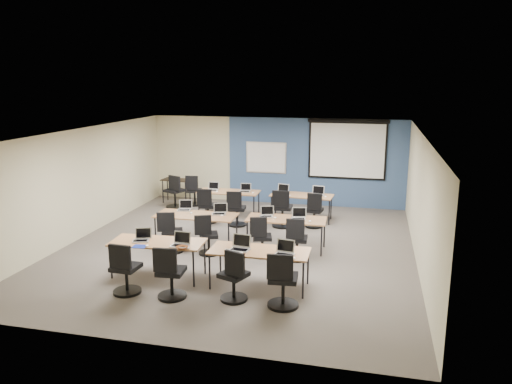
% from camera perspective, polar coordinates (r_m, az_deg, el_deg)
% --- Properties ---
extents(floor, '(8.00, 9.00, 0.02)m').
position_cam_1_polar(floor, '(11.78, -2.05, -6.38)').
color(floor, '#6B6354').
rests_on(floor, ground).
extents(ceiling, '(8.00, 9.00, 0.02)m').
position_cam_1_polar(ceiling, '(11.18, -2.17, 6.79)').
color(ceiling, white).
rests_on(ceiling, ground).
extents(wall_back, '(8.00, 0.04, 2.70)m').
position_cam_1_polar(wall_back, '(15.71, 2.29, 3.58)').
color(wall_back, beige).
rests_on(wall_back, ground).
extents(wall_front, '(8.00, 0.04, 2.70)m').
position_cam_1_polar(wall_front, '(7.35, -11.61, -7.59)').
color(wall_front, beige).
rests_on(wall_front, ground).
extents(wall_left, '(0.04, 9.00, 2.70)m').
position_cam_1_polar(wall_left, '(13.04, -19.30, 0.94)').
color(wall_left, beige).
rests_on(wall_left, ground).
extents(wall_right, '(0.04, 9.00, 2.70)m').
position_cam_1_polar(wall_right, '(11.05, 18.30, -1.04)').
color(wall_right, beige).
rests_on(wall_right, ground).
extents(blue_accent_panel, '(5.50, 0.04, 2.70)m').
position_cam_1_polar(blue_accent_panel, '(15.49, 6.82, 3.37)').
color(blue_accent_panel, '#3D5977').
rests_on(blue_accent_panel, wall_back).
extents(whiteboard, '(1.28, 0.03, 0.98)m').
position_cam_1_polar(whiteboard, '(15.68, 1.16, 3.94)').
color(whiteboard, silver).
rests_on(whiteboard, wall_back).
extents(projector_screen, '(2.40, 0.10, 1.82)m').
position_cam_1_polar(projector_screen, '(15.27, 10.40, 5.15)').
color(projector_screen, black).
rests_on(projector_screen, wall_back).
extents(training_table_front_left, '(1.85, 0.77, 0.73)m').
position_cam_1_polar(training_table_front_left, '(10.12, -11.17, -5.80)').
color(training_table_front_left, brown).
rests_on(training_table_front_left, floor).
extents(training_table_front_right, '(1.88, 0.78, 0.73)m').
position_cam_1_polar(training_table_front_right, '(9.44, 0.40, -6.92)').
color(training_table_front_right, '#A77530').
rests_on(training_table_front_right, floor).
extents(training_table_mid_left, '(1.92, 0.80, 0.73)m').
position_cam_1_polar(training_table_mid_left, '(11.91, -6.86, -2.78)').
color(training_table_mid_left, brown).
rests_on(training_table_mid_left, floor).
extents(training_table_mid_right, '(1.82, 0.76, 0.73)m').
position_cam_1_polar(training_table_mid_right, '(11.53, 3.49, -3.26)').
color(training_table_mid_right, '#AA682B').
rests_on(training_table_mid_right, floor).
extents(training_table_back_left, '(1.74, 0.73, 0.73)m').
position_cam_1_polar(training_table_back_left, '(14.28, -3.13, -0.10)').
color(training_table_back_left, '#A67A41').
rests_on(training_table_back_left, floor).
extents(training_table_back_right, '(1.71, 0.71, 0.73)m').
position_cam_1_polar(training_table_back_right, '(13.88, 5.24, -0.51)').
color(training_table_back_right, '#A7673B').
rests_on(training_table_back_right, floor).
extents(laptop_0, '(0.32, 0.27, 0.24)m').
position_cam_1_polar(laptop_0, '(10.20, -12.93, -5.11)').
color(laptop_0, '#A8A8AA').
rests_on(laptop_0, training_table_front_left).
extents(mouse_0, '(0.07, 0.10, 0.03)m').
position_cam_1_polar(mouse_0, '(9.87, -12.33, -6.01)').
color(mouse_0, white).
rests_on(mouse_0, training_table_front_left).
extents(task_chair_0, '(0.52, 0.52, 1.00)m').
position_cam_1_polar(task_chair_0, '(9.54, -14.75, -8.92)').
color(task_chair_0, black).
rests_on(task_chair_0, floor).
extents(laptop_1, '(0.34, 0.29, 0.26)m').
position_cam_1_polar(laptop_1, '(9.77, -8.60, -5.72)').
color(laptop_1, '#ABABAD').
rests_on(laptop_1, training_table_front_left).
extents(mouse_1, '(0.09, 0.12, 0.04)m').
position_cam_1_polar(mouse_1, '(9.61, -7.78, -6.33)').
color(mouse_1, white).
rests_on(mouse_1, training_table_front_left).
extents(task_chair_1, '(0.53, 0.53, 1.01)m').
position_cam_1_polar(task_chair_1, '(9.18, -9.80, -9.54)').
color(task_chair_1, black).
rests_on(task_chair_1, floor).
extents(laptop_2, '(0.36, 0.31, 0.27)m').
position_cam_1_polar(laptop_2, '(9.46, -1.80, -6.18)').
color(laptop_2, '#A9A9A9').
rests_on(laptop_2, training_table_front_right).
extents(mouse_2, '(0.08, 0.11, 0.04)m').
position_cam_1_polar(mouse_2, '(9.24, -1.72, -7.00)').
color(mouse_2, white).
rests_on(mouse_2, training_table_front_right).
extents(task_chair_2, '(0.52, 0.50, 0.98)m').
position_cam_1_polar(task_chair_2, '(8.96, -2.53, -10.00)').
color(task_chair_2, black).
rests_on(task_chair_2, floor).
extents(laptop_3, '(0.34, 0.29, 0.26)m').
position_cam_1_polar(laptop_3, '(9.21, 3.30, -6.75)').
color(laptop_3, '#BEBEBE').
rests_on(laptop_3, training_table_front_right).
extents(mouse_3, '(0.06, 0.10, 0.04)m').
position_cam_1_polar(mouse_3, '(9.03, 4.34, -7.53)').
color(mouse_3, white).
rests_on(mouse_3, training_table_front_right).
extents(task_chair_3, '(0.55, 0.55, 1.03)m').
position_cam_1_polar(task_chair_3, '(8.72, 3.03, -10.52)').
color(task_chair_3, black).
rests_on(task_chair_3, floor).
extents(laptop_4, '(0.32, 0.27, 0.24)m').
position_cam_1_polar(laptop_4, '(12.33, -8.16, -1.79)').
color(laptop_4, silver).
rests_on(laptop_4, training_table_mid_left).
extents(mouse_4, '(0.07, 0.10, 0.03)m').
position_cam_1_polar(mouse_4, '(12.02, -7.43, -2.39)').
color(mouse_4, white).
rests_on(mouse_4, training_table_mid_left).
extents(task_chair_4, '(0.50, 0.49, 0.98)m').
position_cam_1_polar(task_chair_4, '(11.52, -9.72, -4.92)').
color(task_chair_4, black).
rests_on(task_chair_4, floor).
extents(laptop_5, '(0.33, 0.28, 0.25)m').
position_cam_1_polar(laptop_5, '(11.89, -4.20, -2.23)').
color(laptop_5, '#ADADBA').
rests_on(laptop_5, training_table_mid_left).
extents(mouse_5, '(0.08, 0.11, 0.03)m').
position_cam_1_polar(mouse_5, '(11.74, -3.93, -2.68)').
color(mouse_5, white).
rests_on(mouse_5, training_table_mid_left).
extents(task_chair_5, '(0.49, 0.46, 0.95)m').
position_cam_1_polar(task_chair_5, '(11.26, -5.60, -5.27)').
color(task_chair_5, black).
rests_on(task_chair_5, floor).
extents(laptop_6, '(0.31, 0.26, 0.24)m').
position_cam_1_polar(laptop_6, '(11.65, 1.22, -2.53)').
color(laptop_6, silver).
rests_on(laptop_6, training_table_mid_right).
extents(mouse_6, '(0.07, 0.11, 0.04)m').
position_cam_1_polar(mouse_6, '(11.53, 2.20, -2.95)').
color(mouse_6, white).
rests_on(mouse_6, training_table_mid_right).
extents(task_chair_6, '(0.46, 0.46, 0.95)m').
position_cam_1_polar(task_chair_6, '(11.07, 0.60, -5.53)').
color(task_chair_6, black).
rests_on(task_chair_6, floor).
extents(laptop_7, '(0.33, 0.28, 0.25)m').
position_cam_1_polar(laptop_7, '(11.51, 4.90, -2.76)').
color(laptop_7, '#BCBDC1').
rests_on(laptop_7, training_table_mid_right).
extents(mouse_7, '(0.07, 0.10, 0.03)m').
position_cam_1_polar(mouse_7, '(11.31, 6.20, -3.33)').
color(mouse_7, white).
rests_on(mouse_7, training_table_mid_right).
extents(task_chair_7, '(0.49, 0.49, 0.97)m').
position_cam_1_polar(task_chair_7, '(10.91, 4.66, -5.79)').
color(task_chair_7, black).
rests_on(task_chair_7, floor).
extents(laptop_8, '(0.31, 0.26, 0.23)m').
position_cam_1_polar(laptop_8, '(14.41, -4.95, 0.42)').
color(laptop_8, '#ABAAB7').
rests_on(laptop_8, training_table_back_left).
extents(mouse_8, '(0.07, 0.11, 0.04)m').
position_cam_1_polar(mouse_8, '(14.20, -4.49, 0.06)').
color(mouse_8, white).
rests_on(mouse_8, training_table_back_left).
extents(task_chair_8, '(0.49, 0.49, 0.98)m').
position_cam_1_polar(task_chair_8, '(13.72, -5.63, -1.89)').
color(task_chair_8, black).
rests_on(task_chair_8, floor).
extents(laptop_9, '(0.30, 0.26, 0.23)m').
position_cam_1_polar(laptop_9, '(14.18, -1.25, 0.27)').
color(laptop_9, '#ACACAC').
rests_on(laptop_9, training_table_back_left).
extents(mouse_9, '(0.07, 0.10, 0.03)m').
position_cam_1_polar(mouse_9, '(14.01, -0.35, -0.08)').
color(mouse_9, white).
rests_on(mouse_9, training_table_back_left).
extents(task_chair_9, '(0.49, 0.49, 0.98)m').
position_cam_1_polar(task_chair_9, '(13.36, -2.26, -2.24)').
color(task_chair_9, black).
rests_on(task_chair_9, floor).
extents(laptop_10, '(0.34, 0.29, 0.26)m').
position_cam_1_polar(laptop_10, '(13.99, 3.09, 0.10)').
color(laptop_10, '#B0B0B5').
rests_on(laptop_10, training_table_back_right).
extents(mouse_10, '(0.08, 0.11, 0.03)m').
position_cam_1_polar(mouse_10, '(13.72, 3.83, -0.39)').
color(mouse_10, white).
rests_on(mouse_10, training_table_back_right).
extents(task_chair_10, '(0.55, 0.55, 1.03)m').
position_cam_1_polar(task_chair_10, '(13.26, 2.99, -2.25)').
color(task_chair_10, black).
rests_on(task_chair_10, floor).
extents(laptop_11, '(0.34, 0.29, 0.26)m').
position_cam_1_polar(laptop_11, '(13.83, 7.10, -0.14)').
color(laptop_11, silver).
rests_on(laptop_11, training_table_back_right).
extents(mouse_11, '(0.10, 0.12, 0.04)m').
position_cam_1_polar(mouse_11, '(13.68, 7.95, -0.53)').
color(mouse_11, white).
rests_on(mouse_11, training_table_back_right).
extents(task_chair_11, '(0.48, 0.48, 0.96)m').
position_cam_1_polar(task_chair_11, '(13.31, 6.67, -2.41)').
color(task_chair_11, black).
rests_on(task_chair_11, floor).
extents(blue_mousepad, '(0.28, 0.24, 0.01)m').
position_cam_1_polar(blue_mousepad, '(9.88, -13.17, -6.07)').
color(blue_mousepad, navy).
rests_on(blue_mousepad, training_table_front_left).
extents(snack_bowl, '(0.28, 0.28, 0.05)m').
position_cam_1_polar(snack_bowl, '(9.58, -8.43, -6.32)').
color(snack_bowl, brown).
rests_on(snack_bowl, training_table_front_left).
extents(snack_plate, '(0.18, 0.18, 0.01)m').
position_cam_1_polar(snack_plate, '(9.22, -2.33, -7.11)').
color(snack_plate, white).
rests_on(snack_plate, training_table_front_right).
extents(coffee_cup, '(0.09, 0.09, 0.06)m').
position_cam_1_polar(coffee_cup, '(9.24, -3.31, -6.82)').
color(coffee_cup, silver).
rests_on(coffee_cup, snack_plate).
extents(utility_table, '(0.89, 0.49, 0.75)m').
position_cam_1_polar(utility_table, '(16.07, -9.12, 1.11)').
color(utility_table, black).
rests_on(utility_table, floor).
extents(spare_chair_a, '(0.48, 0.48, 0.97)m').
position_cam_1_polar(spare_chair_a, '(15.63, -7.11, -0.11)').
color(spare_chair_a, black).
rests_on(spare_chair_a, floor).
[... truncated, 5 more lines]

